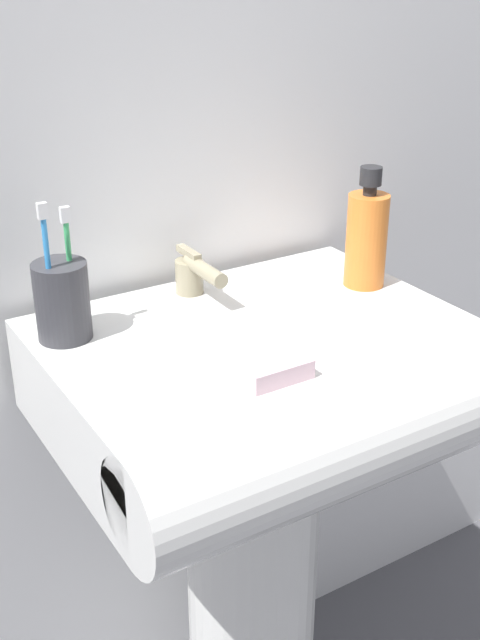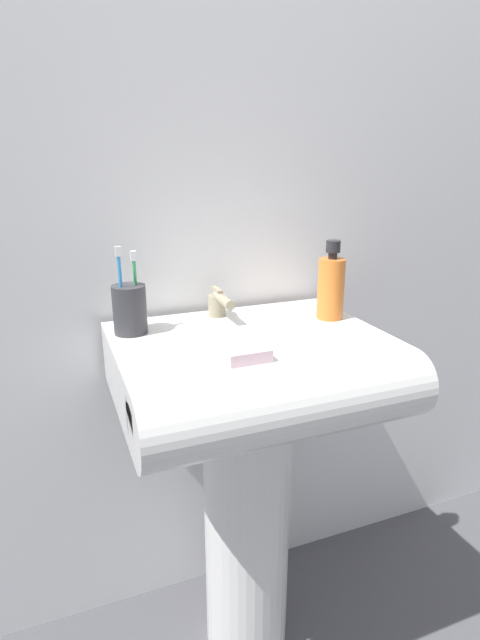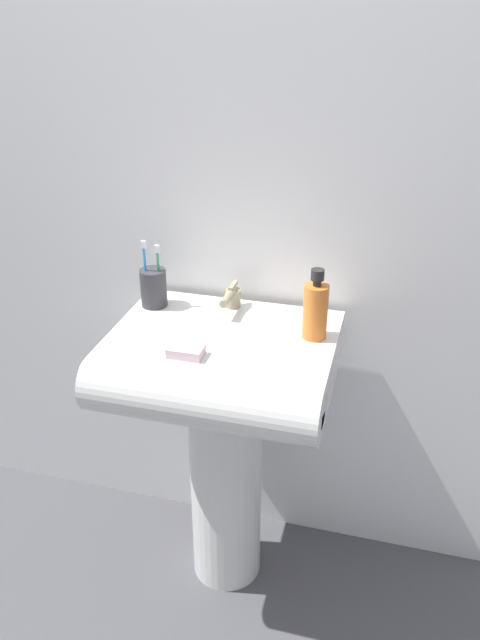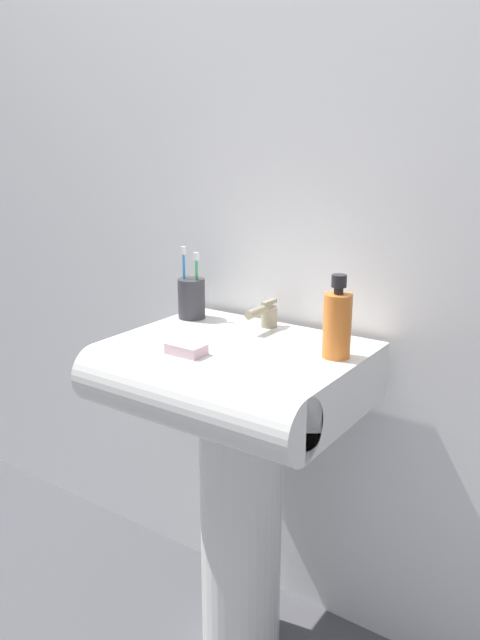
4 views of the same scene
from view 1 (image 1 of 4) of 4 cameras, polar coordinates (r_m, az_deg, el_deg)
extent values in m
cube|color=white|center=(1.19, -5.57, 20.50)|extent=(5.00, 0.05, 2.40)
cylinder|color=white|center=(1.36, 0.84, -19.06)|extent=(0.20, 0.20, 0.69)
cube|color=white|center=(1.11, 0.97, -3.64)|extent=(0.56, 0.39, 0.14)
cylinder|color=white|center=(0.98, 7.26, -8.39)|extent=(0.56, 0.14, 0.14)
cylinder|color=tan|center=(1.18, -3.62, 3.11)|extent=(0.04, 0.04, 0.05)
cylinder|color=tan|center=(1.13, -2.53, 3.53)|extent=(0.02, 0.09, 0.02)
cube|color=tan|center=(1.17, -3.67, 4.80)|extent=(0.01, 0.06, 0.01)
cylinder|color=#38383D|center=(1.05, -12.53, 1.32)|extent=(0.07, 0.07, 0.10)
cylinder|color=#338CD8|center=(1.03, -13.39, 2.99)|extent=(0.01, 0.01, 0.15)
cube|color=white|center=(1.00, -13.89, 7.55)|extent=(0.01, 0.01, 0.02)
cylinder|color=#3FB266|center=(1.05, -11.95, 3.23)|extent=(0.01, 0.01, 0.14)
cube|color=white|center=(1.02, -12.34, 7.33)|extent=(0.01, 0.01, 0.02)
cylinder|color=orange|center=(1.21, 8.97, 5.59)|extent=(0.06, 0.06, 0.14)
cylinder|color=#262628|center=(1.18, 9.22, 9.12)|extent=(0.02, 0.02, 0.01)
cylinder|color=#262628|center=(1.18, 9.29, 10.08)|extent=(0.03, 0.03, 0.03)
cube|color=silver|center=(0.95, 2.42, -3.52)|extent=(0.08, 0.05, 0.02)
camera|label=2|loc=(0.21, 76.53, -30.21)|focal=28.00mm
camera|label=3|loc=(1.08, 93.82, 15.17)|focal=35.00mm
camera|label=4|loc=(1.33, 72.96, 6.99)|focal=35.00mm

